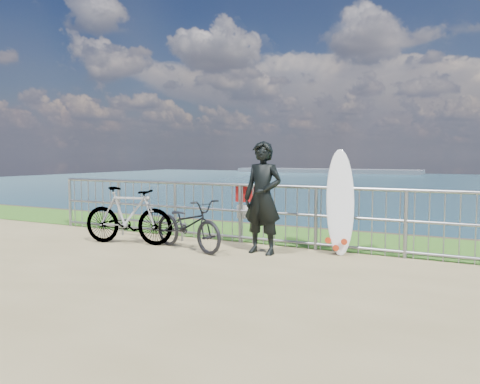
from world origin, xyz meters
The scene contains 8 objects.
grass_strip centered at (0.00, 2.70, 0.01)m, with size 120.00×120.00×0.00m, color #30681C.
seascape centered at (-43.75, 147.49, -4.03)m, with size 260.00×260.00×5.00m.
railing centered at (0.01, 1.60, 0.58)m, with size 10.06×0.10×1.13m.
surfer centered at (0.31, 0.87, 0.95)m, with size 0.69×0.45×1.89m, color black.
surfboard centered at (1.47, 1.44, 0.82)m, with size 0.58×0.55×1.77m.
bicycle_near centered at (-0.98, 0.54, 0.45)m, with size 0.60×1.72×0.90m, color black.
bicycle_far centered at (-2.27, 0.48, 0.54)m, with size 0.51×1.79×1.07m, color black.
bike_rack centered at (-2.29, 1.18, 0.29)m, with size 1.69×0.05×0.35m.
Camera 1 is at (3.58, -6.23, 1.66)m, focal length 35.00 mm.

